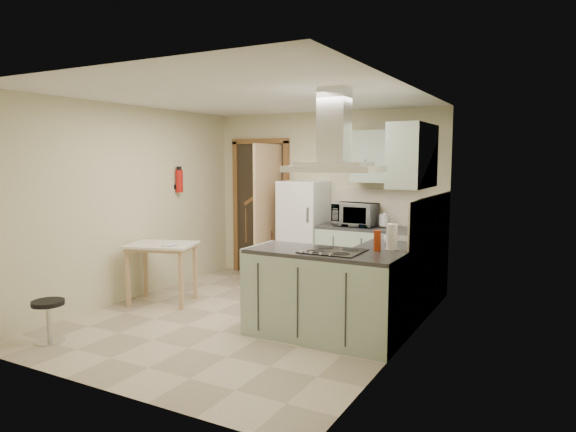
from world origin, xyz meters
The scene contains 28 objects.
floor centered at (0.00, 0.00, 0.00)m, with size 4.20×4.20×0.00m, color #BFAF94.
ceiling centered at (0.00, 0.00, 2.50)m, with size 4.20×4.20×0.00m, color silver.
back_wall centered at (0.00, 2.10, 1.25)m, with size 3.60×3.60×0.00m, color beige.
left_wall centered at (-1.80, 0.00, 1.25)m, with size 4.20×4.20×0.00m, color beige.
right_wall centered at (1.80, 0.00, 1.25)m, with size 4.20×4.20×0.00m, color beige.
doorway centered at (-1.10, 2.07, 1.05)m, with size 1.10×0.12×2.10m, color brown.
fridge centered at (-0.20, 1.80, 0.75)m, with size 0.60×0.60×1.50m, color white.
counter_back centered at (0.66, 1.80, 0.45)m, with size 1.08×0.60×0.90m, color #9EB2A0.
counter_right centered at (1.50, 1.12, 0.45)m, with size 0.60×1.95×0.90m, color #9EB2A0.
splashback centered at (0.96, 2.09, 1.15)m, with size 1.68×0.02×0.50m, color beige.
wall_cabinet_back centered at (0.95, 1.93, 1.85)m, with size 0.85×0.35×0.70m, color #9EB2A0.
wall_cabinet_right centered at (1.62, 0.85, 1.85)m, with size 0.35×0.90×0.70m, color #9EB2A0.
peninsula centered at (1.02, -0.18, 0.45)m, with size 1.55×0.65×0.90m, color #9EB2A0.
hob centered at (1.12, -0.18, 0.91)m, with size 0.58×0.50×0.01m, color black.
extractor_hood centered at (1.12, -0.18, 1.72)m, with size 0.90×0.55×0.10m, color silver.
sink centered at (1.50, 0.95, 0.91)m, with size 0.45×0.40×0.01m, color silver.
fire_extinguisher centered at (-1.74, 0.90, 1.50)m, with size 0.10×0.10×0.32m, color #B2140F.
drop_leaf_table centered at (-1.30, 0.02, 0.38)m, with size 0.81×0.61×0.76m, color tan.
bentwood_chair centered at (-0.86, 1.68, 0.39)m, with size 0.34×0.34×0.77m, color #452A17.
stool centered at (-1.34, -1.59, 0.21)m, with size 0.31×0.31×0.42m, color black.
microwave centered at (0.60, 1.78, 1.06)m, with size 0.57×0.38×0.31m, color black.
kettle centered at (1.00, 1.83, 1.00)m, with size 0.13×0.13×0.20m, color white.
cereal_box centered at (0.79, 1.95, 1.05)m, with size 0.08×0.20×0.30m, color orange.
soap_bottle centered at (1.65, 1.35, 1.00)m, with size 0.09×0.10×0.21m, color silver.
paper_towel centered at (1.61, 0.20, 1.04)m, with size 0.11×0.11×0.28m, color white.
cup centered at (1.48, 0.52, 0.95)m, with size 0.12×0.12×0.10m, color silver.
red_bottle centered at (1.50, 0.07, 1.00)m, with size 0.07×0.07×0.21m, color #A3300D.
book centered at (-1.19, -0.05, 0.80)m, with size 0.14×0.20×0.09m, color #A84E38.
Camera 1 is at (3.13, -4.81, 1.82)m, focal length 32.00 mm.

